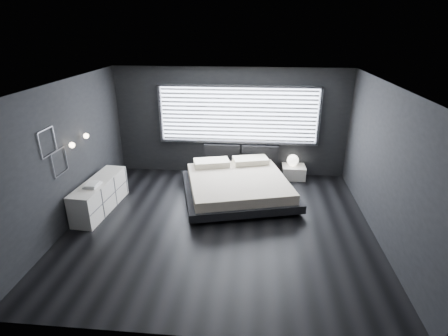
{
  "coord_description": "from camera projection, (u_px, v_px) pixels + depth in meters",
  "views": [
    {
      "loc": [
        0.64,
        -6.05,
        3.77
      ],
      "look_at": [
        0.0,
        0.85,
        0.9
      ],
      "focal_mm": 28.0,
      "sensor_mm": 36.0,
      "label": 1
    }
  ],
  "objects": [
    {
      "name": "sconce_near",
      "position": [
        72.0,
        145.0,
        6.74
      ],
      "size": [
        0.18,
        0.11,
        0.11
      ],
      "color": "silver",
      "rests_on": "ground"
    },
    {
      "name": "room",
      "position": [
        220.0,
        161.0,
        6.53
      ],
      "size": [
        6.04,
        6.0,
        2.8
      ],
      "color": "black",
      "rests_on": "ground"
    },
    {
      "name": "book_stack",
      "position": [
        92.0,
        185.0,
        7.14
      ],
      "size": [
        0.29,
        0.36,
        0.07
      ],
      "color": "silver",
      "rests_on": "dresser"
    },
    {
      "name": "bed",
      "position": [
        237.0,
        185.0,
        8.14
      ],
      "size": [
        2.95,
        2.87,
        0.63
      ],
      "color": "black",
      "rests_on": "ground"
    },
    {
      "name": "headboard",
      "position": [
        241.0,
        154.0,
        9.25
      ],
      "size": [
        1.96,
        0.16,
        0.52
      ],
      "color": "black",
      "rests_on": "ground"
    },
    {
      "name": "sconce_far",
      "position": [
        86.0,
        136.0,
        7.3
      ],
      "size": [
        0.18,
        0.11,
        0.11
      ],
      "color": "silver",
      "rests_on": "ground"
    },
    {
      "name": "nightstand",
      "position": [
        293.0,
        172.0,
        9.16
      ],
      "size": [
        0.6,
        0.5,
        0.34
      ],
      "primitive_type": "cube",
      "rotation": [
        0.0,
        0.0,
        0.02
      ],
      "color": "silver",
      "rests_on": "ground"
    },
    {
      "name": "wall_art_lower",
      "position": [
        60.0,
        162.0,
        6.51
      ],
      "size": [
        0.01,
        0.48,
        0.48
      ],
      "color": "#47474C",
      "rests_on": "ground"
    },
    {
      "name": "dresser",
      "position": [
        100.0,
        195.0,
        7.53
      ],
      "size": [
        0.62,
        1.76,
        0.69
      ],
      "color": "silver",
      "rests_on": "ground"
    },
    {
      "name": "wall_art_upper",
      "position": [
        48.0,
        142.0,
        6.1
      ],
      "size": [
        0.01,
        0.48,
        0.48
      ],
      "color": "#47474C",
      "rests_on": "ground"
    },
    {
      "name": "orb_lamp",
      "position": [
        293.0,
        160.0,
        9.07
      ],
      "size": [
        0.3,
        0.3,
        0.3
      ],
      "primitive_type": "sphere",
      "color": "white",
      "rests_on": "nightstand"
    },
    {
      "name": "window",
      "position": [
        238.0,
        115.0,
        8.91
      ],
      "size": [
        4.14,
        0.09,
        1.52
      ],
      "color": "white",
      "rests_on": "ground"
    }
  ]
}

